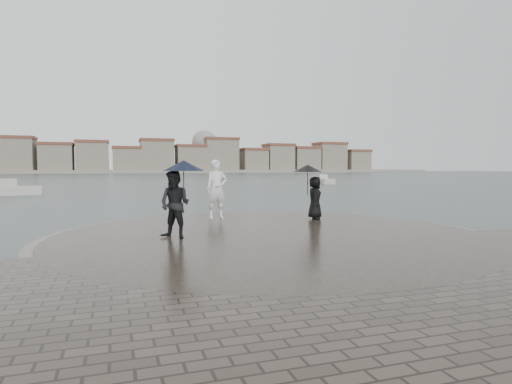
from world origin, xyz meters
name	(u,v)px	position (x,y,z in m)	size (l,w,h in m)	color
ground	(329,275)	(0.00, 0.00, 0.00)	(400.00, 400.00, 0.00)	#2B3835
kerb_ring	(270,240)	(0.00, 3.50, 0.16)	(12.50, 12.50, 0.32)	gray
quay_tip	(270,239)	(0.00, 3.50, 0.18)	(11.90, 11.90, 0.36)	#2D261E
statue	(217,189)	(-0.65, 7.37, 1.43)	(0.78, 0.51, 2.13)	white
visitor_left	(177,194)	(-2.60, 3.52, 1.50)	(1.35, 1.19, 2.04)	black
visitor_right	(312,187)	(2.55, 6.10, 1.50)	(1.17, 1.08, 1.95)	black
far_skyline	(109,158)	(-6.29, 160.71, 5.61)	(260.00, 20.00, 37.00)	gray
boats	(204,184)	(4.84, 37.55, 0.38)	(38.55, 17.99, 1.50)	#BDB6AA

